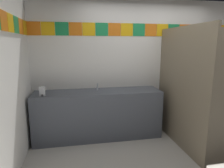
% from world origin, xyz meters
% --- Properties ---
extents(ground_plane, '(9.54, 9.54, 0.00)m').
position_xyz_m(ground_plane, '(0.00, 0.00, 0.00)').
color(ground_plane, '#B2ADA3').
extents(wall_back, '(4.34, 0.09, 2.59)m').
position_xyz_m(wall_back, '(0.00, 1.46, 1.30)').
color(wall_back, white).
rests_on(wall_back, ground_plane).
extents(vanity_counter, '(2.31, 0.56, 0.89)m').
position_xyz_m(vanity_counter, '(-0.96, 1.14, 0.45)').
color(vanity_counter, '#4C515B').
rests_on(vanity_counter, ground_plane).
extents(faucet_center, '(0.04, 0.10, 0.14)m').
position_xyz_m(faucet_center, '(-0.96, 1.23, 0.94)').
color(faucet_center, silver).
rests_on(faucet_center, vanity_counter).
extents(soap_dispenser, '(0.09, 0.09, 0.16)m').
position_xyz_m(soap_dispenser, '(-1.91, 0.98, 0.97)').
color(soap_dispenser, '#B7BABF').
rests_on(soap_dispenser, vanity_counter).
extents(stall_divider, '(0.92, 1.60, 2.02)m').
position_xyz_m(stall_divider, '(0.53, 0.35, 1.01)').
color(stall_divider, '#726651').
rests_on(stall_divider, ground_plane).
extents(toilet, '(0.39, 0.49, 0.74)m').
position_xyz_m(toilet, '(0.88, 0.96, 0.30)').
color(toilet, white).
rests_on(toilet, ground_plane).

